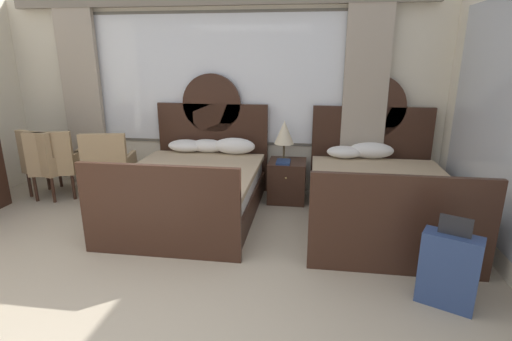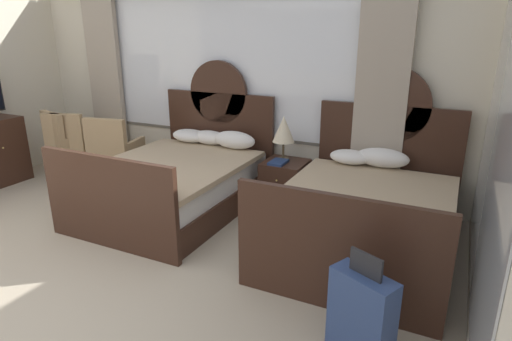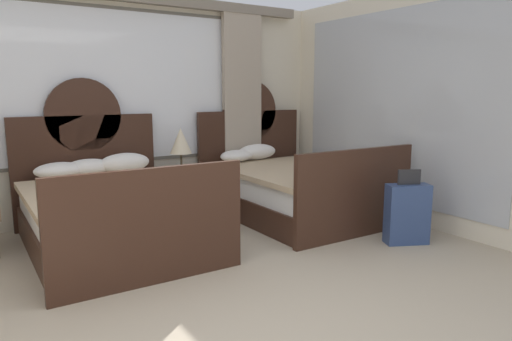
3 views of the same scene
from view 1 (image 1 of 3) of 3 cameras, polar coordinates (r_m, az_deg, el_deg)
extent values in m
cube|color=beige|center=(5.77, -5.47, 10.65)|extent=(6.25, 0.07, 2.70)
cube|color=#646054|center=(5.71, -5.64, 13.03)|extent=(3.81, 0.02, 1.84)
cube|color=white|center=(5.70, -5.66, 13.03)|extent=(3.73, 0.02, 1.76)
cube|color=tan|center=(6.45, -23.90, 9.50)|extent=(0.58, 0.08, 2.60)
cube|color=tan|center=(5.52, 15.52, 9.34)|extent=(0.58, 0.08, 2.60)
cube|color=gray|center=(5.65, -6.20, 23.41)|extent=(5.75, 0.10, 0.12)
cube|color=#382116|center=(4.95, -9.14, -4.82)|extent=(1.53, 2.05, 0.30)
cube|color=white|center=(4.86, -9.29, -1.82)|extent=(1.47, 1.95, 0.25)
cube|color=tan|center=(4.74, -9.66, -0.37)|extent=(1.57, 1.85, 0.06)
cube|color=#382116|center=(5.78, -6.28, 3.42)|extent=(1.61, 0.06, 1.27)
cylinder|color=#382116|center=(5.67, -6.48, 9.66)|extent=(0.84, 0.06, 0.84)
cube|color=#382116|center=(3.92, -13.92, -5.92)|extent=(1.61, 0.06, 0.95)
ellipsoid|color=white|center=(5.66, -10.14, 3.59)|extent=(0.52, 0.31, 0.17)
ellipsoid|color=white|center=(5.58, -7.11, 3.60)|extent=(0.51, 0.25, 0.18)
ellipsoid|color=white|center=(5.44, -3.18, 3.59)|extent=(0.58, 0.25, 0.23)
cube|color=#382116|center=(4.81, 17.41, -6.08)|extent=(1.53, 2.05, 0.30)
cube|color=white|center=(4.71, 17.69, -3.01)|extent=(1.47, 1.95, 0.25)
cube|color=tan|center=(4.59, 18.01, -1.54)|extent=(1.57, 1.85, 0.06)
cube|color=#382116|center=(5.66, 16.27, 2.56)|extent=(1.61, 0.06, 1.27)
cylinder|color=#382116|center=(5.55, 16.80, 8.91)|extent=(0.84, 0.06, 0.84)
cube|color=#382116|center=(3.73, 20.22, -7.65)|extent=(1.61, 0.06, 0.95)
ellipsoid|color=white|center=(5.36, 12.76, 2.65)|extent=(0.46, 0.29, 0.16)
ellipsoid|color=white|center=(5.43, 16.45, 2.84)|extent=(0.58, 0.27, 0.21)
cube|color=#382116|center=(5.37, 4.55, -1.50)|extent=(0.50, 0.50, 0.56)
sphere|color=tan|center=(5.08, 4.37, -1.10)|extent=(0.02, 0.02, 0.02)
cylinder|color=brown|center=(5.35, 4.06, 1.68)|extent=(0.14, 0.14, 0.02)
cylinder|color=brown|center=(5.32, 4.09, 2.85)|extent=(0.03, 0.03, 0.20)
cone|color=beige|center=(5.27, 4.14, 5.59)|extent=(0.27, 0.27, 0.31)
cube|color=navy|center=(5.19, 4.01, 1.26)|extent=(0.18, 0.26, 0.03)
cube|color=tan|center=(5.78, -20.35, 0.16)|extent=(0.70, 0.70, 0.10)
cube|color=tan|center=(5.48, -21.40, 2.42)|extent=(0.59, 0.20, 0.50)
cube|color=tan|center=(5.68, -17.93, 1.46)|extent=(0.17, 0.53, 0.16)
cube|color=tan|center=(5.83, -22.96, 1.33)|extent=(0.17, 0.53, 0.16)
cylinder|color=#382116|center=(6.01, -17.26, -1.23)|extent=(0.04, 0.04, 0.36)
cylinder|color=#382116|center=(6.15, -21.69, -1.28)|extent=(0.04, 0.04, 0.36)
cylinder|color=#382116|center=(5.56, -18.40, -2.77)|extent=(0.04, 0.04, 0.36)
cylinder|color=#382116|center=(5.71, -23.15, -2.78)|extent=(0.04, 0.04, 0.36)
cube|color=tan|center=(6.21, -26.91, 0.46)|extent=(0.74, 0.74, 0.10)
cube|color=tan|center=(5.91, -28.00, 2.58)|extent=(0.59, 0.25, 0.50)
cube|color=tan|center=(6.10, -24.71, 1.75)|extent=(0.22, 0.52, 0.16)
cube|color=tan|center=(6.26, -29.36, 1.48)|extent=(0.22, 0.52, 0.16)
cylinder|color=#382116|center=(6.42, -23.95, -0.80)|extent=(0.04, 0.04, 0.36)
cylinder|color=#382116|center=(6.57, -28.07, -0.98)|extent=(0.04, 0.04, 0.36)
cylinder|color=#382116|center=(5.97, -25.07, -2.18)|extent=(0.04, 0.04, 0.36)
cylinder|color=#382116|center=(6.13, -29.46, -2.34)|extent=(0.04, 0.04, 0.36)
cube|color=tan|center=(6.24, -27.32, 0.47)|extent=(0.74, 0.74, 0.10)
cube|color=tan|center=(6.03, -29.61, 2.61)|extent=(0.58, 0.26, 0.50)
cube|color=tan|center=(6.00, -25.97, 1.36)|extent=(0.22, 0.52, 0.16)
cube|color=tan|center=(6.42, -28.89, 1.87)|extent=(0.22, 0.52, 0.16)
cylinder|color=#382116|center=(6.25, -23.94, -1.25)|extent=(0.04, 0.04, 0.36)
cylinder|color=#382116|center=(6.63, -26.67, -0.64)|extent=(0.04, 0.04, 0.36)
cylinder|color=#382116|center=(5.97, -27.48, -2.50)|extent=(0.04, 0.04, 0.36)
cylinder|color=#382116|center=(6.36, -30.11, -1.79)|extent=(0.04, 0.04, 0.36)
cube|color=navy|center=(3.52, 26.27, -12.96)|extent=(0.47, 0.35, 0.61)
cube|color=#232326|center=(3.36, 27.10, -7.22)|extent=(0.22, 0.12, 0.15)
cylinder|color=black|center=(3.68, 22.95, -16.31)|extent=(0.05, 0.04, 0.05)
cylinder|color=black|center=(3.65, 28.45, -17.30)|extent=(0.05, 0.04, 0.05)
camera|label=2|loc=(1.60, 81.24, 7.75)|focal=30.07mm
camera|label=3|loc=(2.68, -81.66, -6.53)|focal=32.58mm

